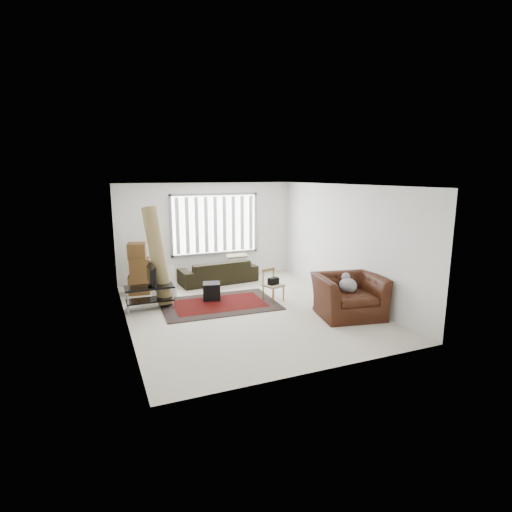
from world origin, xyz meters
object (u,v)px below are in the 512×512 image
Objects in this scene: moving_boxes at (139,270)px; side_chair at (273,283)px; tv_stand at (149,293)px; armchair at (349,293)px; sofa at (218,268)px.

moving_boxes is 1.70× the size of side_chair.
tv_stand is 0.69× the size of armchair.
sofa is 3.98m from armchair.
armchair is at bearing -28.09° from tv_stand.
moving_boxes is 5.11m from armchair.
armchair reaches higher than sofa.
side_chair is at bearing -9.83° from tv_stand.
tv_stand is at bearing 32.38° from sofa.
sofa reaches higher than side_chair.
side_chair is at bearing -32.78° from moving_boxes.
sofa is 2.16m from side_chair.
side_chair is (0.70, -2.04, 0.01)m from sofa.
moving_boxes is 0.60× the size of sofa.
side_chair reaches higher than tv_stand.
armchair is (3.85, -3.36, -0.09)m from moving_boxes.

